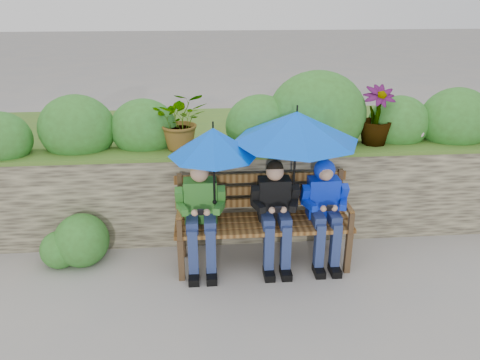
{
  "coord_description": "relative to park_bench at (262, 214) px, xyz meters",
  "views": [
    {
      "loc": [
        -0.34,
        -3.96,
        2.61
      ],
      "look_at": [
        0.0,
        0.1,
        0.95
      ],
      "focal_mm": 35.0,
      "sensor_mm": 36.0,
      "label": 1
    }
  ],
  "objects": [
    {
      "name": "boy_left",
      "position": [
        -0.61,
        -0.08,
        0.1
      ],
      "size": [
        0.48,
        0.56,
        1.11
      ],
      "color": "#2F612B",
      "rests_on": "ground"
    },
    {
      "name": "boy_middle",
      "position": [
        0.11,
        -0.08,
        0.09
      ],
      "size": [
        0.47,
        0.54,
        1.09
      ],
      "color": "black",
      "rests_on": "ground"
    },
    {
      "name": "garden_backdrop",
      "position": [
        -0.3,
        1.38,
        0.12
      ],
      "size": [
        8.0,
        2.88,
        1.88
      ],
      "color": "#3C372D",
      "rests_on": "ground"
    },
    {
      "name": "umbrella_right",
      "position": [
        0.3,
        -0.04,
        0.92
      ],
      "size": [
        1.2,
        1.2,
        0.93
      ],
      "color": "blue",
      "rests_on": "ground"
    },
    {
      "name": "boy_right",
      "position": [
        0.61,
        -0.06,
        0.13
      ],
      "size": [
        0.46,
        0.55,
        1.08
      ],
      "color": "#0A1FC4",
      "rests_on": "ground"
    },
    {
      "name": "park_bench",
      "position": [
        0.0,
        0.0,
        0.0
      ],
      "size": [
        1.75,
        0.51,
        0.92
      ],
      "color": "#402D1B",
      "rests_on": "ground"
    },
    {
      "name": "umbrella_left",
      "position": [
        -0.48,
        -0.08,
        0.8
      ],
      "size": [
        0.85,
        0.85,
        0.82
      ],
      "color": "blue",
      "rests_on": "ground"
    },
    {
      "name": "ground",
      "position": [
        -0.24,
        -0.21,
        -0.52
      ],
      "size": [
        60.0,
        60.0,
        0.0
      ],
      "primitive_type": "plane",
      "color": "gray",
      "rests_on": "ground"
    }
  ]
}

